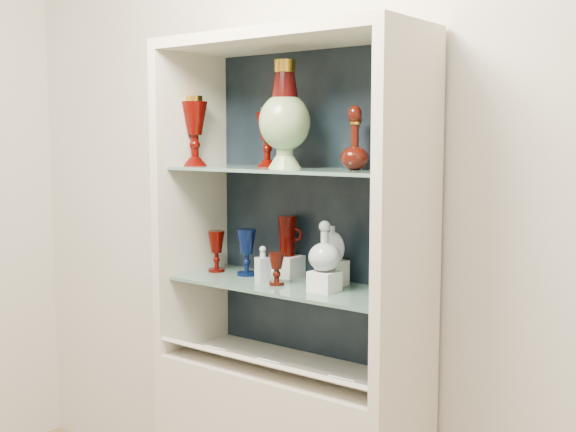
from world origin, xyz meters
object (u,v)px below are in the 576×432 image
Objects in this scene: cobalt_goblet at (247,252)px; cameo_medallion at (397,244)px; pedestal_lamp_left at (195,131)px; pedestal_lamp_right at (267,137)px; ruby_goblet_small at (277,269)px; ruby_pitcher at (287,236)px; ruby_decanter_b at (355,138)px; ruby_goblet_tall at (216,251)px; clear_square_bottle at (263,264)px; ruby_decanter_a at (355,134)px; lidded_bowl at (405,159)px; enamel_urn at (285,114)px; clear_round_decanter at (325,247)px; flat_flask at (333,243)px.

cobalt_goblet is 0.62m from cameo_medallion.
pedestal_lamp_right is at bearing 17.08° from pedestal_lamp_left.
ruby_goblet_small is 0.19m from ruby_pitcher.
ruby_decanter_b is 1.37× the size of ruby_pitcher.
pedestal_lamp_right is 0.49m from ruby_goblet_small.
ruby_decanter_b is 0.75m from ruby_goblet_tall.
ruby_goblet_tall reaches higher than clear_square_bottle.
pedestal_lamp_left is 1.92× the size of cameo_medallion.
pedestal_lamp_left is 1.12× the size of ruby_decanter_a.
ruby_decanter_b reaches higher than ruby_goblet_tall.
ruby_decanter_b is 0.39m from cameo_medallion.
lidded_bowl is 0.50× the size of ruby_goblet_tall.
pedestal_lamp_left is at bearing 179.70° from ruby_goblet_small.
cameo_medallion is at bearing 130.36° from lidded_bowl.
pedestal_lamp_right is 0.16m from enamel_urn.
lidded_bowl reaches higher than clear_round_decanter.
ruby_goblet_small is 0.87× the size of clear_square_bottle.
ruby_pitcher reaches higher than flat_flask.
cameo_medallion reaches higher than cobalt_goblet.
ruby_decanter_b is at bearing 6.43° from ruby_goblet_tall.
pedestal_lamp_right is 0.42m from ruby_decanter_a.
pedestal_lamp_left is at bearing -178.90° from clear_round_decanter.
clear_round_decanter is at bearing -4.70° from ruby_goblet_tall.
pedestal_lamp_right reaches higher than lidded_bowl.
ruby_decanter_b reaches higher than cameo_medallion.
lidded_bowl is (0.23, -0.06, -0.07)m from ruby_decanter_b.
ruby_decanter_a is at bearing 3.36° from pedestal_lamp_left.
lidded_bowl is 0.42m from clear_round_decanter.
pedestal_lamp_left is 0.42m from enamel_urn.
ruby_decanter_a is at bearing 1.79° from enamel_urn.
cameo_medallion is at bearing 19.96° from ruby_goblet_small.
clear_round_decanter reaches higher than ruby_pitcher.
enamel_urn is 0.64m from ruby_goblet_tall.
pedestal_lamp_right is at bearing 178.02° from lidded_bowl.
enamel_urn is 3.26× the size of ruby_goblet_small.
clear_round_decanter reaches higher than cobalt_goblet.
pedestal_lamp_left reaches higher than ruby_goblet_small.
ruby_goblet_tall is at bearing -173.93° from ruby_pitcher.
pedestal_lamp_right is 1.88× the size of ruby_goblet_small.
cobalt_goblet reaches higher than ruby_goblet_tall.
enamel_urn is at bearing -67.34° from ruby_pitcher.
cobalt_goblet is at bearing 174.09° from cameo_medallion.
pedestal_lamp_right reaches higher than ruby_goblet_small.
ruby_goblet_tall is (-0.83, -0.01, -0.38)m from lidded_bowl.
ruby_decanter_a is at bearing -171.13° from lidded_bowl.
ruby_goblet_tall is 1.39× the size of ruby_goblet_small.
clear_square_bottle is (0.28, -0.05, -0.01)m from ruby_goblet_tall.
lidded_bowl is at bearing 8.51° from ruby_goblet_small.
enamel_urn reaches higher than ruby_goblet_tall.
lidded_bowl is at bearing 6.55° from clear_square_bottle.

